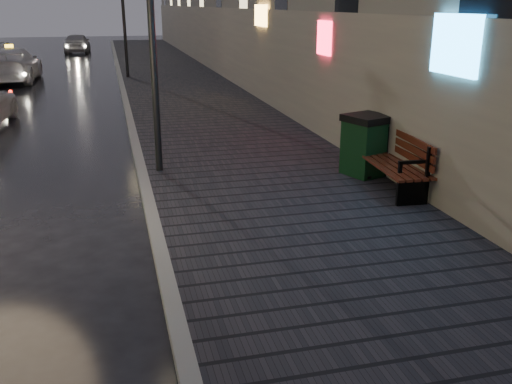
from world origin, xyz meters
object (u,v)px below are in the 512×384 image
at_px(lamp_far, 123,1).
at_px(taxi_mid, 11,65).
at_px(car_far, 77,43).
at_px(trash_bin, 366,144).
at_px(bench, 398,163).

xyz_separation_m(lamp_far, taxi_mid, (-5.05, 0.60, -2.73)).
bearing_deg(lamp_far, car_far, 100.05).
relative_size(taxi_mid, car_far, 1.28).
relative_size(lamp_far, car_far, 1.30).
xyz_separation_m(trash_bin, taxi_mid, (-9.00, 17.89, 0.00)).
height_order(taxi_mid, car_far, taxi_mid).
height_order(lamp_far, taxi_mid, lamp_far).
bearing_deg(bench, taxi_mid, 119.48).
xyz_separation_m(lamp_far, trash_bin, (3.95, -17.28, -2.73)).
relative_size(trash_bin, car_far, 0.29).
height_order(lamp_far, trash_bin, lamp_far).
height_order(lamp_far, bench, lamp_far).
height_order(trash_bin, taxi_mid, taxi_mid).
bearing_deg(taxi_mid, bench, 117.02).
relative_size(lamp_far, taxi_mid, 1.01).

